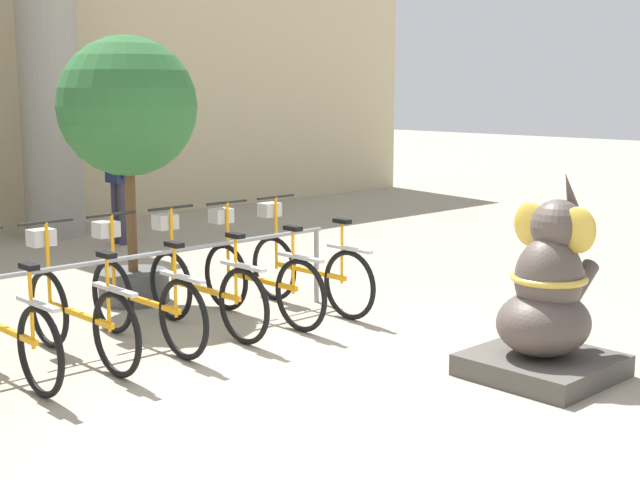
{
  "coord_description": "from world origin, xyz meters",
  "views": [
    {
      "loc": [
        -4.6,
        -4.49,
        2.17
      ],
      "look_at": [
        0.08,
        0.43,
        1.0
      ],
      "focal_mm": 50.0,
      "sensor_mm": 36.0,
      "label": 1
    }
  ],
  "objects_px": {
    "bicycle_2": "(3,325)",
    "bicycle_3": "(78,311)",
    "bicycle_6": "(259,277)",
    "bicycle_4": "(143,298)",
    "bicycle_7": "(307,268)",
    "person_pedestrian": "(117,168)",
    "bicycle_5": "(202,286)",
    "potted_tree": "(128,117)",
    "elephant_statue": "(547,307)"
  },
  "relations": [
    {
      "from": "bicycle_3",
      "to": "elephant_statue",
      "type": "relative_size",
      "value": 1.12
    },
    {
      "from": "bicycle_3",
      "to": "person_pedestrian",
      "type": "relative_size",
      "value": 0.99
    },
    {
      "from": "bicycle_2",
      "to": "bicycle_4",
      "type": "distance_m",
      "value": 1.24
    },
    {
      "from": "person_pedestrian",
      "to": "bicycle_7",
      "type": "bearing_deg",
      "value": -97.43
    },
    {
      "from": "bicycle_4",
      "to": "bicycle_7",
      "type": "bearing_deg",
      "value": -1.07
    },
    {
      "from": "bicycle_5",
      "to": "person_pedestrian",
      "type": "relative_size",
      "value": 0.99
    },
    {
      "from": "bicycle_2",
      "to": "bicycle_3",
      "type": "bearing_deg",
      "value": 1.52
    },
    {
      "from": "bicycle_5",
      "to": "potted_tree",
      "type": "relative_size",
      "value": 0.66
    },
    {
      "from": "bicycle_2",
      "to": "person_pedestrian",
      "type": "relative_size",
      "value": 0.99
    },
    {
      "from": "bicycle_7",
      "to": "bicycle_6",
      "type": "bearing_deg",
      "value": -179.94
    },
    {
      "from": "bicycle_4",
      "to": "potted_tree",
      "type": "relative_size",
      "value": 0.66
    },
    {
      "from": "bicycle_2",
      "to": "potted_tree",
      "type": "xyz_separation_m",
      "value": [
        2.01,
        1.43,
        1.47
      ]
    },
    {
      "from": "potted_tree",
      "to": "bicycle_6",
      "type": "bearing_deg",
      "value": -71.7
    },
    {
      "from": "bicycle_5",
      "to": "bicycle_6",
      "type": "bearing_deg",
      "value": -4.05
    },
    {
      "from": "bicycle_2",
      "to": "bicycle_7",
      "type": "distance_m",
      "value": 3.1
    },
    {
      "from": "bicycle_3",
      "to": "bicycle_4",
      "type": "bearing_deg",
      "value": 1.79
    },
    {
      "from": "bicycle_4",
      "to": "elephant_statue",
      "type": "bearing_deg",
      "value": -57.83
    },
    {
      "from": "bicycle_6",
      "to": "elephant_statue",
      "type": "relative_size",
      "value": 1.12
    },
    {
      "from": "elephant_statue",
      "to": "potted_tree",
      "type": "xyz_separation_m",
      "value": [
        -1.0,
        4.2,
        1.34
      ]
    },
    {
      "from": "bicycle_4",
      "to": "bicycle_6",
      "type": "bearing_deg",
      "value": -1.64
    },
    {
      "from": "bicycle_2",
      "to": "bicycle_3",
      "type": "xyz_separation_m",
      "value": [
        0.62,
        0.02,
        0.0
      ]
    },
    {
      "from": "bicycle_3",
      "to": "potted_tree",
      "type": "distance_m",
      "value": 2.46
    },
    {
      "from": "bicycle_5",
      "to": "elephant_statue",
      "type": "height_order",
      "value": "elephant_statue"
    },
    {
      "from": "bicycle_3",
      "to": "person_pedestrian",
      "type": "xyz_separation_m",
      "value": [
        3.07,
        4.48,
        0.66
      ]
    },
    {
      "from": "bicycle_3",
      "to": "person_pedestrian",
      "type": "height_order",
      "value": "person_pedestrian"
    },
    {
      "from": "bicycle_6",
      "to": "person_pedestrian",
      "type": "bearing_deg",
      "value": 74.96
    },
    {
      "from": "bicycle_4",
      "to": "bicycle_6",
      "type": "distance_m",
      "value": 1.24
    },
    {
      "from": "bicycle_3",
      "to": "bicycle_4",
      "type": "xyz_separation_m",
      "value": [
        0.62,
        0.02,
        0.0
      ]
    },
    {
      "from": "person_pedestrian",
      "to": "elephant_statue",
      "type": "bearing_deg",
      "value": -95.37
    },
    {
      "from": "bicycle_2",
      "to": "bicycle_6",
      "type": "distance_m",
      "value": 2.48
    },
    {
      "from": "bicycle_2",
      "to": "person_pedestrian",
      "type": "height_order",
      "value": "person_pedestrian"
    },
    {
      "from": "bicycle_2",
      "to": "bicycle_4",
      "type": "relative_size",
      "value": 1.0
    },
    {
      "from": "bicycle_2",
      "to": "bicycle_6",
      "type": "height_order",
      "value": "same"
    },
    {
      "from": "bicycle_2",
      "to": "bicycle_7",
      "type": "relative_size",
      "value": 1.0
    },
    {
      "from": "bicycle_3",
      "to": "bicycle_5",
      "type": "relative_size",
      "value": 1.0
    },
    {
      "from": "bicycle_6",
      "to": "bicycle_5",
      "type": "bearing_deg",
      "value": 175.95
    },
    {
      "from": "bicycle_2",
      "to": "bicycle_5",
      "type": "xyz_separation_m",
      "value": [
        1.86,
        0.04,
        0.0
      ]
    },
    {
      "from": "bicycle_7",
      "to": "bicycle_4",
      "type": "bearing_deg",
      "value": 178.93
    },
    {
      "from": "bicycle_6",
      "to": "bicycle_4",
      "type": "bearing_deg",
      "value": 178.36
    },
    {
      "from": "bicycle_4",
      "to": "bicycle_3",
      "type": "bearing_deg",
      "value": -178.21
    },
    {
      "from": "person_pedestrian",
      "to": "bicycle_5",
      "type": "bearing_deg",
      "value": -112.33
    },
    {
      "from": "bicycle_3",
      "to": "bicycle_5",
      "type": "xyz_separation_m",
      "value": [
        1.24,
        0.03,
        0.0
      ]
    },
    {
      "from": "person_pedestrian",
      "to": "bicycle_2",
      "type": "bearing_deg",
      "value": -129.39
    },
    {
      "from": "bicycle_5",
      "to": "elephant_statue",
      "type": "distance_m",
      "value": 3.04
    },
    {
      "from": "bicycle_6",
      "to": "potted_tree",
      "type": "bearing_deg",
      "value": 108.3
    },
    {
      "from": "bicycle_5",
      "to": "bicycle_6",
      "type": "relative_size",
      "value": 1.0
    },
    {
      "from": "bicycle_2",
      "to": "bicycle_7",
      "type": "bearing_deg",
      "value": 0.02
    },
    {
      "from": "bicycle_2",
      "to": "bicycle_5",
      "type": "relative_size",
      "value": 1.0
    },
    {
      "from": "bicycle_6",
      "to": "bicycle_2",
      "type": "bearing_deg",
      "value": -179.99
    },
    {
      "from": "bicycle_4",
      "to": "bicycle_6",
      "type": "height_order",
      "value": "same"
    }
  ]
}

